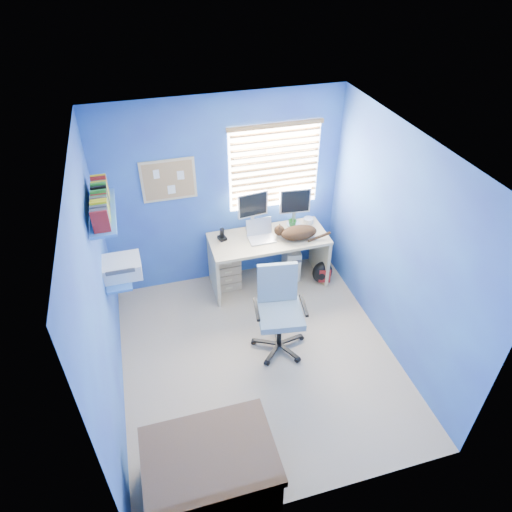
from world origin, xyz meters
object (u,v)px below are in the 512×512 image
object	(u,v)px
desk	(268,261)
office_chair	(279,320)
laptop	(262,232)
cat	(299,233)
tower_pc	(291,259)

from	to	relation	value
desk	office_chair	xyz separation A→B (m)	(-0.21, -1.11, 0.01)
laptop	desk	bearing A→B (deg)	8.97
cat	office_chair	xyz separation A→B (m)	(-0.57, -0.99, -0.44)
desk	office_chair	bearing A→B (deg)	-100.85
desk	laptop	world-z (taller)	laptop
cat	tower_pc	world-z (taller)	cat
desk	tower_pc	xyz separation A→B (m)	(0.37, 0.12, -0.14)
office_chair	laptop	bearing A→B (deg)	84.01
office_chair	cat	bearing A→B (deg)	59.90
cat	tower_pc	xyz separation A→B (m)	(0.01, 0.23, -0.60)
cat	laptop	bearing A→B (deg)	-169.32
tower_pc	office_chair	world-z (taller)	office_chair
laptop	tower_pc	world-z (taller)	laptop
tower_pc	cat	bearing A→B (deg)	-82.88
desk	cat	distance (m)	0.59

